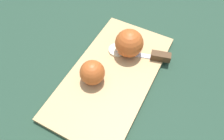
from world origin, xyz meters
The scene contains 6 objects.
ground_plane centered at (0.00, 0.00, 0.00)m, with size 4.00×4.00×0.00m, color #1E3828.
cutting_board centered at (0.00, 0.00, 0.01)m, with size 0.44×0.25×0.01m.
apple_half_left centered at (-0.04, 0.04, 0.05)m, with size 0.07×0.07×0.07m.
apple_half_right centered at (0.09, -0.01, 0.06)m, with size 0.08×0.08×0.08m.
knife centered at (0.11, -0.10, 0.02)m, with size 0.05×0.16×0.02m.
apple_slice centered at (0.09, 0.02, 0.02)m, with size 0.05×0.05×0.01m.
Camera 1 is at (-0.32, -0.14, 0.53)m, focal length 35.00 mm.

